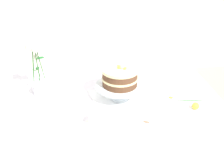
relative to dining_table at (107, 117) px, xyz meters
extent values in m
cube|color=white|center=(0.00, 0.02, 0.07)|extent=(1.40, 1.00, 0.03)
cylinder|color=brown|center=(-0.60, 0.42, -0.30)|extent=(0.06, 0.06, 0.71)
cylinder|color=brown|center=(0.60, 0.42, -0.30)|extent=(0.06, 0.06, 0.71)
cube|color=white|center=(0.08, 0.06, 0.09)|extent=(0.38, 0.38, 0.00)
cylinder|color=silver|center=(0.08, 0.06, 0.10)|extent=(0.11, 0.11, 0.01)
cylinder|color=silver|center=(0.08, 0.06, 0.14)|extent=(0.03, 0.03, 0.07)
cylinder|color=silver|center=(0.08, 0.06, 0.18)|extent=(0.29, 0.29, 0.01)
cylinder|color=brown|center=(0.08, 0.06, 0.21)|extent=(0.21, 0.21, 0.04)
cylinder|color=beige|center=(0.08, 0.06, 0.24)|extent=(0.21, 0.21, 0.01)
cylinder|color=brown|center=(0.08, 0.06, 0.26)|extent=(0.21, 0.21, 0.04)
cylinder|color=beige|center=(0.08, 0.06, 0.29)|extent=(0.22, 0.22, 0.02)
ellipsoid|color=pink|center=(0.05, 0.08, 0.30)|extent=(0.04, 0.03, 0.00)
ellipsoid|color=orange|center=(0.08, 0.06, 0.30)|extent=(0.03, 0.02, 0.01)
ellipsoid|color=yellow|center=(0.11, 0.04, 0.30)|extent=(0.03, 0.04, 0.01)
ellipsoid|color=pink|center=(0.09, 0.06, 0.30)|extent=(0.03, 0.02, 0.01)
ellipsoid|color=yellow|center=(0.08, 0.08, 0.30)|extent=(0.04, 0.04, 0.00)
cylinder|color=silver|center=(-0.40, 0.17, 0.13)|extent=(0.08, 0.08, 0.07)
cone|color=silver|center=(-0.40, 0.17, 0.19)|extent=(0.09, 0.09, 0.06)
cylinder|color=#2D6028|center=(-0.37, 0.18, 0.30)|extent=(0.03, 0.01, 0.20)
sphere|color=silver|center=(-0.36, 0.18, 0.40)|extent=(0.04, 0.04, 0.04)
ellipsoid|color=#236B2D|center=(-0.37, 0.18, 0.34)|extent=(0.05, 0.03, 0.01)
cylinder|color=#2D6028|center=(-0.39, 0.19, 0.27)|extent=(0.01, 0.03, 0.13)
sphere|color=silver|center=(-0.39, 0.20, 0.33)|extent=(0.04, 0.04, 0.04)
ellipsoid|color=#236B2D|center=(-0.40, 0.18, 0.27)|extent=(0.03, 0.05, 0.01)
cylinder|color=#2D6028|center=(-0.42, 0.18, 0.31)|extent=(0.02, 0.02, 0.20)
sphere|color=beige|center=(-0.43, 0.19, 0.41)|extent=(0.06, 0.06, 0.06)
ellipsoid|color=#236B2D|center=(-0.41, 0.17, 0.26)|extent=(0.05, 0.04, 0.02)
cylinder|color=#2D6028|center=(-0.41, 0.15, 0.31)|extent=(0.02, 0.02, 0.22)
sphere|color=silver|center=(-0.42, 0.14, 0.42)|extent=(0.04, 0.04, 0.04)
cylinder|color=#2D6028|center=(-0.39, 0.15, 0.31)|extent=(0.01, 0.02, 0.21)
sphere|color=silver|center=(-0.39, 0.15, 0.41)|extent=(0.06, 0.06, 0.06)
cylinder|color=white|center=(-0.09, -0.19, 0.09)|extent=(0.12, 0.12, 0.01)
cylinder|color=white|center=(-0.09, -0.19, 0.13)|extent=(0.07, 0.07, 0.06)
torus|color=white|center=(-0.04, -0.19, 0.13)|extent=(0.03, 0.01, 0.03)
cylinder|color=#2D6028|center=(0.50, -0.03, 0.09)|extent=(0.16, 0.02, 0.01)
sphere|color=yellow|center=(0.50, -0.12, 0.11)|extent=(0.04, 0.04, 0.04)
ellipsoid|color=pink|center=(0.06, -0.32, 0.09)|extent=(0.04, 0.04, 0.00)
ellipsoid|color=#E56B51|center=(0.19, -0.20, 0.09)|extent=(0.04, 0.04, 0.01)
ellipsoid|color=yellow|center=(0.40, 0.03, 0.09)|extent=(0.03, 0.03, 0.00)
camera|label=1|loc=(-0.17, -1.41, 1.00)|focal=45.67mm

